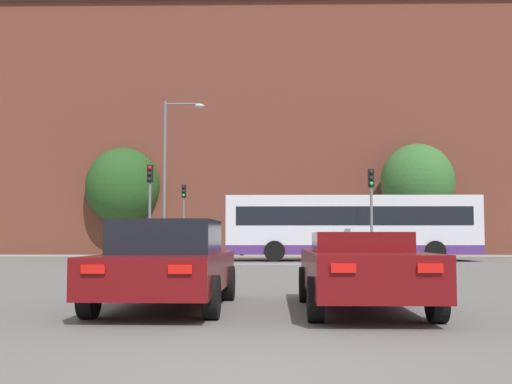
{
  "coord_description": "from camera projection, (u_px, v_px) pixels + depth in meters",
  "views": [
    {
      "loc": [
        0.08,
        -5.63,
        1.19
      ],
      "look_at": [
        -0.49,
        25.67,
        3.37
      ],
      "focal_mm": 45.0,
      "sensor_mm": 36.0,
      "label": 1
    }
  ],
  "objects": [
    {
      "name": "car_saloon_left",
      "position": [
        168.0,
        263.0,
        10.69
      ],
      "size": [
        2.1,
        4.6,
        1.47
      ],
      "rotation": [
        0.0,
        0.0,
        -0.02
      ],
      "color": "#600C0F",
      "rests_on": "ground_plane"
    },
    {
      "name": "traffic_light_near_left",
      "position": [
        150.0,
        197.0,
        28.97
      ],
      "size": [
        0.26,
        0.31,
        4.44
      ],
      "color": "slate",
      "rests_on": "ground_plane"
    },
    {
      "name": "pedestrian_waiting",
      "position": [
        413.0,
        241.0,
        39.98
      ],
      "size": [
        0.43,
        0.28,
        1.6
      ],
      "rotation": [
        0.0,
        0.0,
        2.98
      ],
      "color": "brown",
      "rests_on": "ground_plane"
    },
    {
      "name": "brick_civic_building",
      "position": [
        300.0,
        133.0,
        51.14
      ],
      "size": [
        46.03,
        15.82,
        24.38
      ],
      "color": "brown",
      "rests_on": "ground_plane"
    },
    {
      "name": "pedestrian_walking_east",
      "position": [
        242.0,
        238.0,
        40.21
      ],
      "size": [
        0.45,
        0.43,
        1.85
      ],
      "rotation": [
        0.0,
        0.0,
        5.57
      ],
      "color": "black",
      "rests_on": "ground_plane"
    },
    {
      "name": "pedestrian_walking_west",
      "position": [
        282.0,
        239.0,
        39.64
      ],
      "size": [
        0.46,
        0.39,
        1.79
      ],
      "rotation": [
        0.0,
        0.0,
        3.65
      ],
      "color": "brown",
      "rests_on": "ground_plane"
    },
    {
      "name": "ground_plane",
      "position": [
        259.0,
        375.0,
        5.53
      ],
      "size": [
        400.0,
        400.0,
        0.0
      ],
      "primitive_type": "plane",
      "color": "#605E5B"
    },
    {
      "name": "tree_kerbside",
      "position": [
        123.0,
        186.0,
        43.21
      ],
      "size": [
        4.95,
        4.95,
        7.19
      ],
      "color": "#4C3823",
      "rests_on": "ground_plane"
    },
    {
      "name": "stop_line_strip",
      "position": [
        266.0,
        264.0,
        27.79
      ],
      "size": [
        7.32,
        0.3,
        0.01
      ],
      "primitive_type": "cube",
      "color": "silver",
      "rests_on": "ground_plane"
    },
    {
      "name": "traffic_light_far_left",
      "position": [
        184.0,
        208.0,
        39.57
      ],
      "size": [
        0.26,
        0.31,
        4.4
      ],
      "color": "slate",
      "rests_on": "ground_plane"
    },
    {
      "name": "tree_by_building",
      "position": [
        417.0,
        182.0,
        41.23
      ],
      "size": [
        4.69,
        4.69,
        7.17
      ],
      "color": "#4C3823",
      "rests_on": "ground_plane"
    },
    {
      "name": "far_pavement",
      "position": [
        266.0,
        256.0,
        39.71
      ],
      "size": [
        68.13,
        2.5,
        0.01
      ],
      "primitive_type": "cube",
      "color": "#A09B91",
      "rests_on": "ground_plane"
    },
    {
      "name": "street_lamp_junction",
      "position": [
        171.0,
        164.0,
        33.19
      ],
      "size": [
        2.13,
        0.36,
        8.25
      ],
      "color": "slate",
      "rests_on": "ground_plane"
    },
    {
      "name": "traffic_light_near_right",
      "position": [
        371.0,
        200.0,
        28.41
      ],
      "size": [
        0.26,
        0.31,
        4.19
      ],
      "color": "slate",
      "rests_on": "ground_plane"
    },
    {
      "name": "car_roadster_right",
      "position": [
        362.0,
        269.0,
        10.34
      ],
      "size": [
        1.93,
        4.58,
        1.27
      ],
      "rotation": [
        0.0,
        0.0,
        -0.01
      ],
      "color": "#600C0F",
      "rests_on": "ground_plane"
    },
    {
      "name": "bus_crossing_lead",
      "position": [
        351.0,
        226.0,
        31.76
      ],
      "size": [
        12.31,
        2.76,
        3.18
      ],
      "rotation": [
        0.0,
        0.0,
        1.57
      ],
      "color": "silver",
      "rests_on": "ground_plane"
    }
  ]
}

